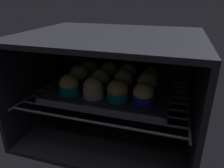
{
  "coord_description": "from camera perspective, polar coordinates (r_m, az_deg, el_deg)",
  "views": [
    {
      "loc": [
        21.19,
        -44.25,
        46.84
      ],
      "look_at": [
        0.0,
        23.39,
        17.13
      ],
      "focal_mm": 33.85,
      "sensor_mm": 36.0,
      "label": 1
    }
  ],
  "objects": [
    {
      "name": "muffin_row0_col3",
      "position": [
        0.66,
        8.46,
        -2.92
      ],
      "size": [
        6.75,
        6.75,
        7.15
      ],
      "color": "#1928B7",
      "rests_on": "baking_tray"
    },
    {
      "name": "muffin_row0_col2",
      "position": [
        0.68,
        1.49,
        -1.93
      ],
      "size": [
        6.75,
        6.75,
        7.43
      ],
      "color": "#0C8C84",
      "rests_on": "baking_tray"
    },
    {
      "name": "muffin_row0_col1",
      "position": [
        0.71,
        -5.15,
        -1.15
      ],
      "size": [
        6.75,
        6.75,
        7.18
      ],
      "color": "silver",
      "rests_on": "baking_tray"
    },
    {
      "name": "muffin_row1_col1",
      "position": [
        0.78,
        -2.99,
        1.22
      ],
      "size": [
        6.87,
        6.87,
        7.3
      ],
      "color": "#0C8C84",
      "rests_on": "baking_tray"
    },
    {
      "name": "muffin_row0_col0",
      "position": [
        0.74,
        -11.5,
        -0.35
      ],
      "size": [
        6.75,
        6.75,
        7.16
      ],
      "color": "#0C8C84",
      "rests_on": "baking_tray"
    },
    {
      "name": "muffin_row2_col1",
      "position": [
        0.85,
        -0.75,
        3.27
      ],
      "size": [
        7.04,
        7.04,
        7.42
      ],
      "color": "#1928B7",
      "rests_on": "baking_tray"
    },
    {
      "name": "oven_rack",
      "position": [
        0.77,
        -0.31,
        -2.8
      ],
      "size": [
        54.8,
        42.0,
        0.8
      ],
      "color": "#51515B",
      "rests_on": "oven_cavity"
    },
    {
      "name": "oven_cavity",
      "position": [
        0.79,
        0.62,
        0.67
      ],
      "size": [
        59.0,
        47.0,
        37.0
      ],
      "color": "black",
      "rests_on": "ground"
    },
    {
      "name": "muffin_row2_col2",
      "position": [
        0.83,
        4.3,
        2.71
      ],
      "size": [
        6.83,
        6.83,
        7.51
      ],
      "color": "#7A238C",
      "rests_on": "baking_tray"
    },
    {
      "name": "muffin_row1_col2",
      "position": [
        0.75,
        3.09,
        0.85
      ],
      "size": [
        6.75,
        6.75,
        7.69
      ],
      "color": "#7A238C",
      "rests_on": "baking_tray"
    },
    {
      "name": "muffin_row1_col0",
      "position": [
        0.81,
        -8.91,
        2.07
      ],
      "size": [
        6.75,
        6.75,
        7.78
      ],
      "color": "#1928B7",
      "rests_on": "baking_tray"
    },
    {
      "name": "muffin_row2_col3",
      "position": [
        0.82,
        10.41,
        1.87
      ],
      "size": [
        6.75,
        6.75,
        7.16
      ],
      "color": "#0C8C84",
      "rests_on": "baking_tray"
    },
    {
      "name": "muffin_row2_col0",
      "position": [
        0.88,
        -6.14,
        3.73
      ],
      "size": [
        7.25,
        7.25,
        7.41
      ],
      "color": "silver",
      "rests_on": "baking_tray"
    },
    {
      "name": "muffin_row1_col3",
      "position": [
        0.74,
        9.45,
        -0.02
      ],
      "size": [
        6.82,
        6.82,
        7.57
      ],
      "color": "#1928B7",
      "rests_on": "baking_tray"
    },
    {
      "name": "baking_tray",
      "position": [
        0.78,
        0.0,
        -1.67
      ],
      "size": [
        41.98,
        33.51,
        2.2
      ],
      "color": "#4C4C51",
      "rests_on": "oven_rack"
    }
  ]
}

